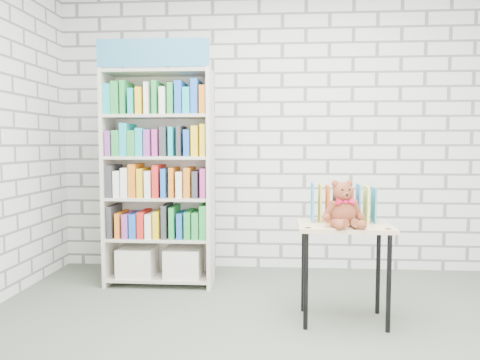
{
  "coord_description": "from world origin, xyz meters",
  "views": [
    {
      "loc": [
        -0.08,
        -2.75,
        1.27
      ],
      "look_at": [
        -0.35,
        0.95,
        0.98
      ],
      "focal_mm": 35.0,
      "sensor_mm": 36.0,
      "label": 1
    }
  ],
  "objects": [
    {
      "name": "ground",
      "position": [
        0.0,
        0.0,
        0.0
      ],
      "size": [
        4.5,
        4.5,
        0.0
      ],
      "primitive_type": "plane",
      "color": "#4C5447",
      "rests_on": "ground"
    },
    {
      "name": "room_shell",
      "position": [
        0.0,
        0.0,
        1.78
      ],
      "size": [
        4.52,
        4.02,
        2.81
      ],
      "color": "silver",
      "rests_on": "ground"
    },
    {
      "name": "bookshelf",
      "position": [
        -1.1,
        1.36,
        0.98
      ],
      "size": [
        0.96,
        0.37,
        2.15
      ],
      "color": "beige",
      "rests_on": "ground"
    },
    {
      "name": "display_table",
      "position": [
        0.42,
        0.56,
        0.6
      ],
      "size": [
        0.66,
        0.46,
        0.7
      ],
      "color": "tan",
      "rests_on": "ground"
    },
    {
      "name": "table_books",
      "position": [
        0.42,
        0.67,
        0.84
      ],
      "size": [
        0.46,
        0.21,
        0.27
      ],
      "color": "teal",
      "rests_on": "display_table"
    },
    {
      "name": "teddy_bear",
      "position": [
        0.4,
        0.46,
        0.83
      ],
      "size": [
        0.29,
        0.28,
        0.32
      ],
      "color": "maroon",
      "rests_on": "display_table"
    }
  ]
}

